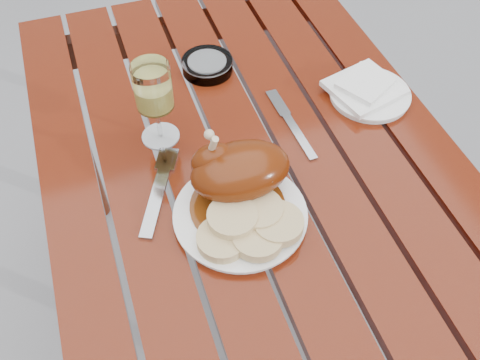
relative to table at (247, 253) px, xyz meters
name	(u,v)px	position (x,y,z in m)	size (l,w,h in m)	color
ground	(246,318)	(0.00, 0.00, -0.38)	(60.00, 60.00, 0.00)	slate
table	(247,253)	(0.00, 0.00, 0.00)	(0.80, 1.20, 0.75)	#65210C
dinner_plate	(240,215)	(-0.07, -0.14, 0.38)	(0.24, 0.24, 0.02)	white
roast_duck	(237,171)	(-0.06, -0.09, 0.44)	(0.19, 0.18, 0.13)	#5A270A
bread_dumplings	(250,225)	(-0.07, -0.19, 0.41)	(0.19, 0.14, 0.04)	#D4B681
wine_glass	(156,104)	(-0.16, 0.10, 0.46)	(0.08, 0.08, 0.18)	#DED965
side_plate	(369,94)	(0.30, 0.07, 0.38)	(0.18, 0.18, 0.01)	white
napkin	(364,88)	(0.29, 0.08, 0.40)	(0.14, 0.13, 0.01)	white
ashtray	(207,65)	(-0.01, 0.27, 0.39)	(0.11, 0.11, 0.03)	#B2B7BC
fork	(157,195)	(-0.20, -0.05, 0.38)	(0.02, 0.19, 0.01)	gray
knife	(294,128)	(0.11, 0.03, 0.38)	(0.02, 0.18, 0.01)	gray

